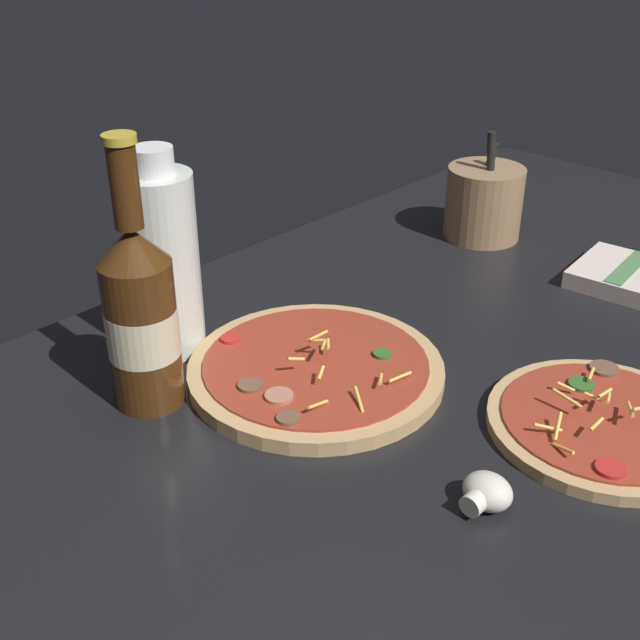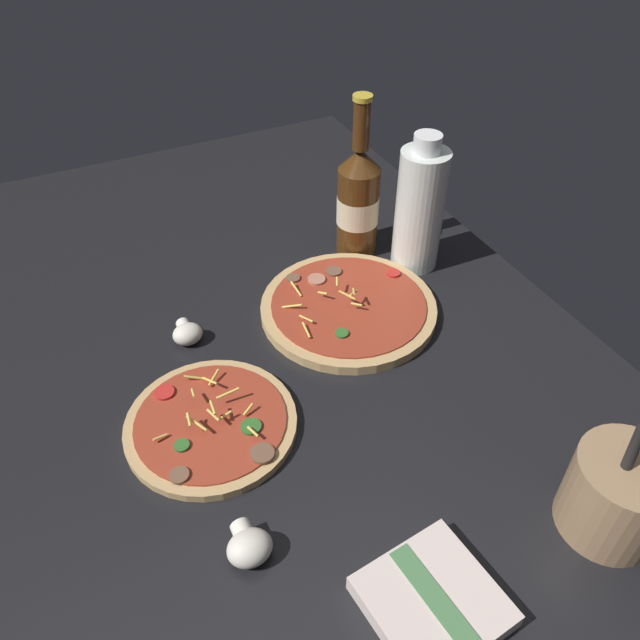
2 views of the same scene
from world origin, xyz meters
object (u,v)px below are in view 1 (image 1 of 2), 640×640
Objects in this scene: beer_bottle at (141,315)px; dish_towel at (627,276)px; utensil_crock at (484,202)px; oil_bottle at (163,261)px; pizza_near at (603,423)px; pizza_far at (316,370)px; mushroom_left at (486,493)px.

dish_towel is (61.73, -24.28, -9.14)cm from beer_bottle.
dish_towel is (-0.44, -23.97, -4.37)cm from utensil_crock.
oil_bottle is at bearing 149.42° from dish_towel.
oil_bottle is at bearing 41.40° from beer_bottle.
beer_bottle is 2.01× the size of dish_towel.
dish_towel is at bearing 21.75° from pizza_near.
pizza_far reaches higher than pizza_near.
oil_bottle is (-7.09, 17.05, 10.23)cm from pizza_far.
utensil_crock is at bearing -0.29° from beer_bottle.
utensil_crock reaches higher than pizza_far.
pizza_near is at bearing -132.15° from utensil_crock.
oil_bottle reaches higher than dish_towel.
mushroom_left is (2.28, -42.62, -9.57)cm from oil_bottle.
pizza_far is (-13.09, 27.80, 0.19)cm from pizza_near.
pizza_far is at bearing -168.60° from utensil_crock.
utensil_crock is (33.71, 37.24, 4.81)cm from pizza_near.
pizza_far is at bearing -32.40° from beer_bottle.
pizza_near is 0.95× the size of oil_bottle.
beer_bottle is at bearing 147.60° from pizza_far.
oil_bottle is at bearing 112.58° from pizza_far.
pizza_near is 0.80× the size of beer_bottle.
oil_bottle is 62.88cm from dish_towel.
dish_towel is at bearing -91.05° from utensil_crock.
pizza_far is 0.99× the size of beer_bottle.
mushroom_left is at bearing -100.66° from pizza_far.
beer_bottle is (-15.37, 9.75, 9.39)cm from pizza_far.
mushroom_left is at bearing -167.83° from dish_towel.
pizza_near is 0.81× the size of pizza_far.
oil_bottle is 43.74cm from mushroom_left.
beer_bottle is at bearing 158.53° from dish_towel.
utensil_crock reaches higher than pizza_near.
pizza_far is 26.02cm from mushroom_left.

